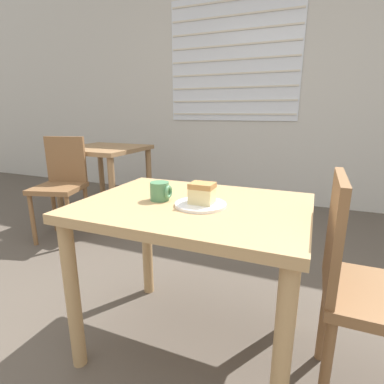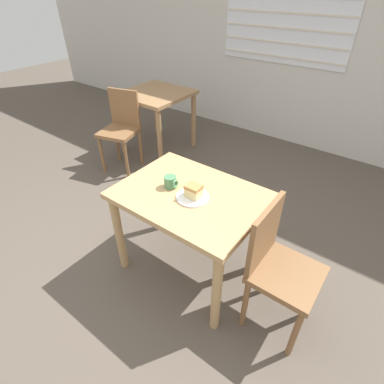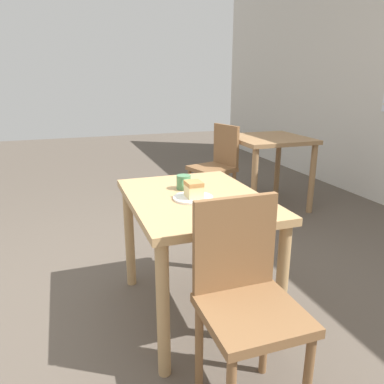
{
  "view_description": "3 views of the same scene",
  "coord_description": "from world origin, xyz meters",
  "px_view_note": "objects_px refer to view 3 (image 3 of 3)",
  "views": [
    {
      "loc": [
        0.56,
        -0.69,
        1.09
      ],
      "look_at": [
        0.11,
        0.42,
        0.76
      ],
      "focal_mm": 28.0,
      "sensor_mm": 36.0,
      "label": 1
    },
    {
      "loc": [
        1.06,
        -0.82,
        1.87
      ],
      "look_at": [
        0.12,
        0.44,
        0.72
      ],
      "focal_mm": 28.0,
      "sensor_mm": 36.0,
      "label": 2
    },
    {
      "loc": [
        1.92,
        -0.21,
        1.33
      ],
      "look_at": [
        0.14,
        0.4,
        0.75
      ],
      "focal_mm": 35.0,
      "sensor_mm": 36.0,
      "label": 3
    }
  ],
  "objects_px": {
    "plate": "(193,198)",
    "coffee_mug": "(184,182)",
    "cake_slice": "(194,189)",
    "dining_table_near": "(195,216)",
    "chair_near_window": "(246,298)",
    "chair_far_corner": "(217,165)",
    "dining_table_far": "(268,150)"
  },
  "relations": [
    {
      "from": "plate",
      "to": "coffee_mug",
      "type": "relative_size",
      "value": 2.35
    },
    {
      "from": "cake_slice",
      "to": "coffee_mug",
      "type": "xyz_separation_m",
      "value": [
        -0.2,
        0.01,
        -0.01
      ]
    },
    {
      "from": "dining_table_near",
      "to": "chair_near_window",
      "type": "bearing_deg",
      "value": -2.02
    },
    {
      "from": "dining_table_near",
      "to": "plate",
      "type": "relative_size",
      "value": 4.48
    },
    {
      "from": "dining_table_near",
      "to": "plate",
      "type": "height_order",
      "value": "plate"
    },
    {
      "from": "chair_near_window",
      "to": "plate",
      "type": "height_order",
      "value": "chair_near_window"
    },
    {
      "from": "chair_far_corner",
      "to": "coffee_mug",
      "type": "relative_size",
      "value": 9.78
    },
    {
      "from": "chair_near_window",
      "to": "chair_far_corner",
      "type": "distance_m",
      "value": 2.36
    },
    {
      "from": "dining_table_far",
      "to": "plate",
      "type": "height_order",
      "value": "dining_table_far"
    },
    {
      "from": "dining_table_near",
      "to": "dining_table_far",
      "type": "bearing_deg",
      "value": 138.64
    },
    {
      "from": "plate",
      "to": "coffee_mug",
      "type": "distance_m",
      "value": 0.19
    },
    {
      "from": "chair_far_corner",
      "to": "cake_slice",
      "type": "xyz_separation_m",
      "value": [
        1.6,
        -0.81,
        0.28
      ]
    },
    {
      "from": "chair_far_corner",
      "to": "dining_table_far",
      "type": "bearing_deg",
      "value": 71.73
    },
    {
      "from": "cake_slice",
      "to": "coffee_mug",
      "type": "distance_m",
      "value": 0.2
    },
    {
      "from": "dining_table_near",
      "to": "cake_slice",
      "type": "relative_size",
      "value": 9.72
    },
    {
      "from": "dining_table_near",
      "to": "chair_far_corner",
      "type": "bearing_deg",
      "value": 153.32
    },
    {
      "from": "cake_slice",
      "to": "chair_near_window",
      "type": "bearing_deg",
      "value": 0.3
    },
    {
      "from": "chair_near_window",
      "to": "plate",
      "type": "bearing_deg",
      "value": 90.51
    },
    {
      "from": "dining_table_far",
      "to": "chair_near_window",
      "type": "height_order",
      "value": "chair_near_window"
    },
    {
      "from": "dining_table_near",
      "to": "chair_far_corner",
      "type": "relative_size",
      "value": 1.08
    },
    {
      "from": "chair_near_window",
      "to": "coffee_mug",
      "type": "relative_size",
      "value": 9.78
    },
    {
      "from": "cake_slice",
      "to": "dining_table_far",
      "type": "bearing_deg",
      "value": 138.98
    },
    {
      "from": "plate",
      "to": "dining_table_near",
      "type": "bearing_deg",
      "value": 146.14
    },
    {
      "from": "dining_table_near",
      "to": "chair_far_corner",
      "type": "xyz_separation_m",
      "value": [
        -1.55,
        0.78,
        -0.11
      ]
    },
    {
      "from": "chair_near_window",
      "to": "plate",
      "type": "xyz_separation_m",
      "value": [
        -0.62,
        -0.01,
        0.23
      ]
    },
    {
      "from": "dining_table_far",
      "to": "chair_near_window",
      "type": "bearing_deg",
      "value": -32.02
    },
    {
      "from": "plate",
      "to": "coffee_mug",
      "type": "height_order",
      "value": "coffee_mug"
    },
    {
      "from": "chair_near_window",
      "to": "plate",
      "type": "distance_m",
      "value": 0.66
    },
    {
      "from": "chair_near_window",
      "to": "coffee_mug",
      "type": "height_order",
      "value": "chair_near_window"
    },
    {
      "from": "dining_table_near",
      "to": "chair_far_corner",
      "type": "height_order",
      "value": "chair_far_corner"
    },
    {
      "from": "dining_table_far",
      "to": "coffee_mug",
      "type": "xyz_separation_m",
      "value": [
        1.38,
        -1.36,
        0.15
      ]
    },
    {
      "from": "chair_far_corner",
      "to": "coffee_mug",
      "type": "xyz_separation_m",
      "value": [
        1.41,
        -0.8,
        0.26
      ]
    }
  ]
}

